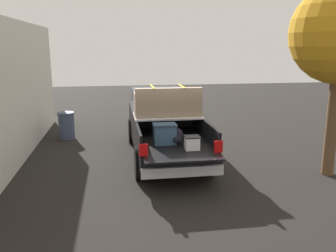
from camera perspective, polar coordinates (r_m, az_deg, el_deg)
ground_plane at (r=10.88m, az=-0.49°, el=-4.96°), size 40.00×40.00×0.00m
pickup_truck at (r=10.99m, az=-0.80°, el=0.53°), size 6.05×2.06×2.23m
building_facade at (r=10.86m, az=-24.04°, el=4.91°), size 11.29×0.36×4.07m
trash_can at (r=13.34m, az=-16.16°, el=0.10°), size 0.60×0.60×0.98m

